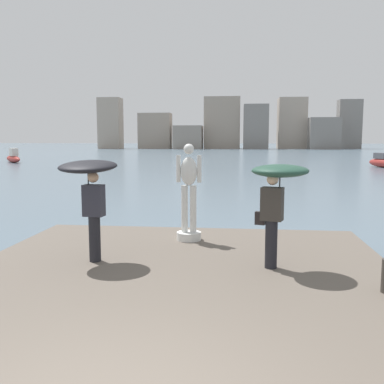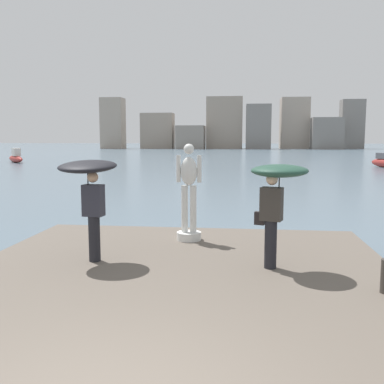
{
  "view_description": "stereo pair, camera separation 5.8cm",
  "coord_description": "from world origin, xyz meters",
  "px_view_note": "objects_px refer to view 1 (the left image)",
  "views": [
    {
      "loc": [
        1.05,
        -3.24,
        2.75
      ],
      "look_at": [
        0.0,
        6.38,
        1.55
      ],
      "focal_mm": 40.61,
      "sensor_mm": 36.0,
      "label": 1
    },
    {
      "loc": [
        1.1,
        -3.23,
        2.75
      ],
      "look_at": [
        0.0,
        6.38,
        1.55
      ],
      "focal_mm": 40.61,
      "sensor_mm": 36.0,
      "label": 2
    }
  ],
  "objects_px": {
    "boat_near": "(384,162)",
    "onlooker_right": "(277,186)",
    "statue_white_figure": "(189,198)",
    "boat_leftward": "(13,158)",
    "onlooker_left": "(90,181)"
  },
  "relations": [
    {
      "from": "onlooker_left",
      "to": "boat_leftward",
      "type": "bearing_deg",
      "value": 120.24
    },
    {
      "from": "statue_white_figure",
      "to": "onlooker_left",
      "type": "height_order",
      "value": "statue_white_figure"
    },
    {
      "from": "statue_white_figure",
      "to": "onlooker_left",
      "type": "distance_m",
      "value": 2.6
    },
    {
      "from": "statue_white_figure",
      "to": "boat_near",
      "type": "height_order",
      "value": "statue_white_figure"
    },
    {
      "from": "onlooker_left",
      "to": "boat_leftward",
      "type": "distance_m",
      "value": 45.78
    },
    {
      "from": "onlooker_right",
      "to": "boat_near",
      "type": "xyz_separation_m",
      "value": [
        12.98,
        35.18,
        -1.36
      ]
    },
    {
      "from": "onlooker_right",
      "to": "boat_leftward",
      "type": "xyz_separation_m",
      "value": [
        -26.54,
        39.65,
        -1.34
      ]
    },
    {
      "from": "statue_white_figure",
      "to": "boat_near",
      "type": "distance_m",
      "value": 36.33
    },
    {
      "from": "statue_white_figure",
      "to": "boat_near",
      "type": "bearing_deg",
      "value": 65.94
    },
    {
      "from": "statue_white_figure",
      "to": "boat_leftward",
      "type": "height_order",
      "value": "statue_white_figure"
    },
    {
      "from": "boat_near",
      "to": "onlooker_right",
      "type": "bearing_deg",
      "value": -110.26
    },
    {
      "from": "onlooker_left",
      "to": "onlooker_right",
      "type": "height_order",
      "value": "onlooker_left"
    },
    {
      "from": "statue_white_figure",
      "to": "onlooker_left",
      "type": "relative_size",
      "value": 1.13
    },
    {
      "from": "onlooker_left",
      "to": "onlooker_right",
      "type": "relative_size",
      "value": 1.04
    },
    {
      "from": "statue_white_figure",
      "to": "onlooker_left",
      "type": "xyz_separation_m",
      "value": [
        -1.67,
        -1.91,
        0.58
      ]
    }
  ]
}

